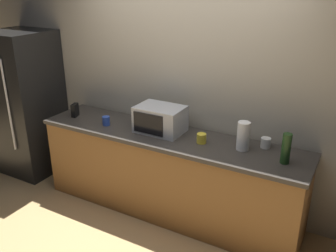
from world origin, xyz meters
name	(u,v)px	position (x,y,z in m)	size (l,w,h in m)	color
ground_plane	(149,230)	(0.00, 0.00, 0.00)	(8.00, 8.00, 0.00)	tan
back_wall	(187,83)	(0.00, 0.81, 1.35)	(6.40, 0.10, 2.70)	#B2A893
counter_run	(168,174)	(0.00, 0.40, 0.45)	(2.84, 0.64, 0.90)	brown
refrigerator	(27,104)	(-2.05, 0.40, 0.90)	(0.72, 0.73, 1.80)	black
microwave	(160,119)	(-0.12, 0.45, 1.04)	(0.48, 0.35, 0.27)	#B7BABF
paper_towel_roll	(243,136)	(0.76, 0.45, 1.04)	(0.12, 0.12, 0.27)	white
cordless_phone	(75,110)	(-1.19, 0.35, 0.98)	(0.05, 0.11, 0.15)	black
bottle_spray_cleaner	(135,115)	(-0.48, 0.51, 0.99)	(0.06, 0.06, 0.18)	#338CE5
bottle_wine	(286,149)	(1.17, 0.37, 1.04)	(0.08, 0.08, 0.27)	#1E3F19
mug_blue	(106,121)	(-0.72, 0.32, 0.95)	(0.08, 0.08, 0.10)	#2D4CB2
mug_yellow	(201,138)	(0.37, 0.40, 0.95)	(0.09, 0.09, 0.09)	yellow
mug_white	(266,143)	(0.94, 0.59, 0.95)	(0.09, 0.09, 0.10)	white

